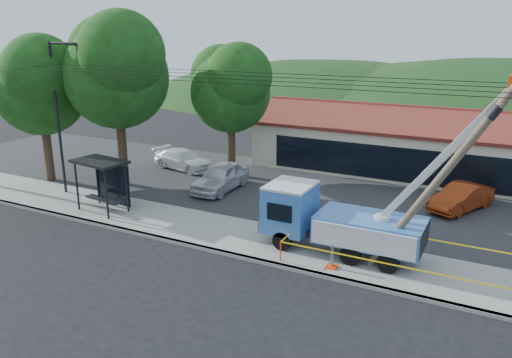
{
  "coord_description": "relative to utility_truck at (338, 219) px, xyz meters",
  "views": [
    {
      "loc": [
        9.57,
        -15.26,
        9.54
      ],
      "look_at": [
        -0.96,
        5.0,
        2.75
      ],
      "focal_mm": 35.0,
      "sensor_mm": 36.0,
      "label": 1
    }
  ],
  "objects": [
    {
      "name": "curb",
      "position": [
        -3.34,
        -2.37,
        -1.56
      ],
      "size": [
        60.0,
        0.25,
        0.15
      ],
      "primitive_type": "cube",
      "color": "gray",
      "rests_on": "ground"
    },
    {
      "name": "tree_west_near",
      "position": [
        -15.34,
        3.53,
        5.89
      ],
      "size": [
        7.56,
        6.72,
        10.8
      ],
      "color": "#332316",
      "rests_on": "ground"
    },
    {
      "name": "car_red",
      "position": [
        4.29,
        8.35,
        -1.63
      ],
      "size": [
        3.22,
        4.59,
        1.43
      ],
      "primitive_type": "imported",
      "rotation": [
        0.0,
        0.0,
        -0.44
      ],
      "color": "maroon",
      "rests_on": "ground"
    },
    {
      "name": "leaning_pole",
      "position": [
        4.19,
        -0.61,
        2.77
      ],
      "size": [
        4.8,
        1.7,
        7.84
      ],
      "color": "brown",
      "rests_on": "ground"
    },
    {
      "name": "tree_west_far",
      "position": [
        -20.34,
        2.03,
        4.91
      ],
      "size": [
        6.84,
        6.08,
        9.48
      ],
      "color": "#332316",
      "rests_on": "ground"
    },
    {
      "name": "parking_lot",
      "position": [
        -3.34,
        7.53,
        -1.58
      ],
      "size": [
        60.0,
        12.0,
        0.1
      ],
      "primitive_type": "cube",
      "color": "#28282B",
      "rests_on": "ground"
    },
    {
      "name": "streetlight",
      "position": [
        -17.12,
        0.53,
        3.67
      ],
      "size": [
        2.13,
        0.22,
        9.0
      ],
      "color": "black",
      "rests_on": "ground"
    },
    {
      "name": "utility_truck",
      "position": [
        0.0,
        0.0,
        0.0
      ],
      "size": [
        9.87,
        3.76,
        7.93
      ],
      "color": "black",
      "rests_on": "ground"
    },
    {
      "name": "bus_shelter",
      "position": [
        -12.89,
        -0.69,
        0.59
      ],
      "size": [
        3.12,
        2.16,
        2.8
      ],
      "rotation": [
        0.0,
        0.0,
        -0.14
      ],
      "color": "black",
      "rests_on": "ground"
    },
    {
      "name": "tree_lot",
      "position": [
        -10.34,
        8.53,
        4.58
      ],
      "size": [
        6.3,
        5.6,
        8.94
      ],
      "color": "#332316",
      "rests_on": "ground"
    },
    {
      "name": "caution_tape",
      "position": [
        2.93,
        -0.49,
        -0.8
      ],
      "size": [
        9.46,
        3.22,
        0.93
      ],
      "color": "#FF3F0D",
      "rests_on": "ground"
    },
    {
      "name": "car_silver",
      "position": [
        -9.27,
        5.36,
        -1.63
      ],
      "size": [
        2.08,
        4.9,
        1.65
      ],
      "primitive_type": "imported",
      "rotation": [
        0.0,
        0.0,
        0.03
      ],
      "color": "silver",
      "rests_on": "ground"
    },
    {
      "name": "strip_mall",
      "position": [
        0.66,
        15.51,
        0.25
      ],
      "size": [
        22.5,
        8.53,
        4.67
      ],
      "color": "#C1B899",
      "rests_on": "ground"
    },
    {
      "name": "car_white",
      "position": [
        -14.19,
        8.32,
        -1.63
      ],
      "size": [
        5.01,
        2.75,
        1.38
      ],
      "primitive_type": "imported",
      "rotation": [
        0.0,
        0.0,
        1.39
      ],
      "color": "white",
      "rests_on": "ground"
    },
    {
      "name": "sidewalk",
      "position": [
        -3.34,
        -0.47,
        -1.56
      ],
      "size": [
        60.0,
        4.0,
        0.15
      ],
      "primitive_type": "cube",
      "color": "gray",
      "rests_on": "ground"
    },
    {
      "name": "hill_west",
      "position": [
        -18.34,
        50.53,
        -1.63
      ],
      "size": [
        78.4,
        56.0,
        28.0
      ],
      "primitive_type": "ellipsoid",
      "color": "#163915",
      "rests_on": "ground"
    },
    {
      "name": "ground",
      "position": [
        -3.34,
        -4.47,
        -1.63
      ],
      "size": [
        120.0,
        120.0,
        0.0
      ],
      "primitive_type": "plane",
      "color": "black",
      "rests_on": "ground"
    }
  ]
}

